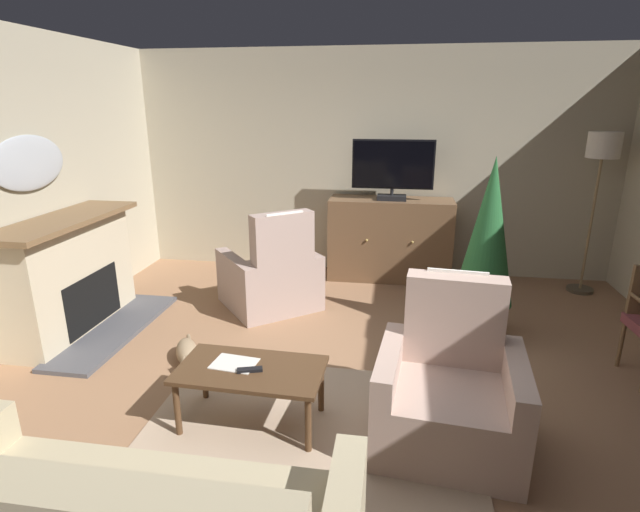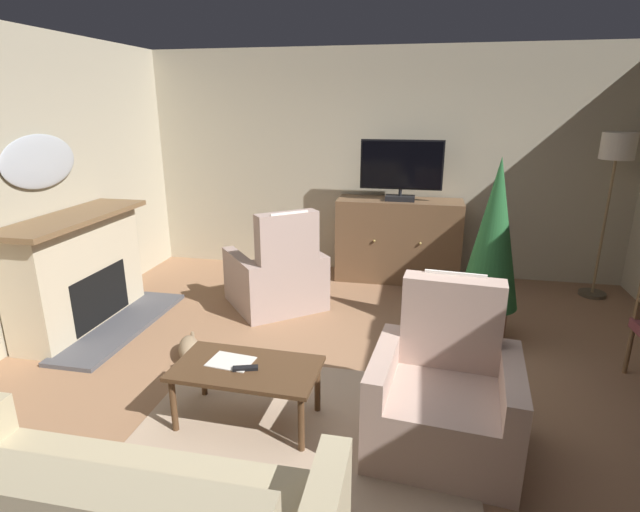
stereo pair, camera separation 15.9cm
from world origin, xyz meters
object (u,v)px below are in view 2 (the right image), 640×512
Objects in this scene: wall_mirror_oval at (40,162)px; folded_newspaper at (231,362)px; television at (401,169)px; armchair_by_fireplace at (277,277)px; armchair_angled_to_table at (444,398)px; coffee_table at (247,373)px; tv_remote at (245,368)px; floor_lamp at (615,164)px; fireplace at (81,274)px; tv_cabinet at (398,242)px; potted_plant_tall_palm_by_window at (493,245)px; cat at (189,351)px.

wall_mirror_oval reaches higher than folded_newspaper.
armchair_by_fireplace is at bearing -138.42° from television.
armchair_angled_to_table is at bearing -81.65° from television.
tv_remote is at bearing -78.06° from coffee_table.
folded_newspaper is 4.60m from floor_lamp.
tv_remote is (2.40, -1.24, -1.19)m from wall_mirror_oval.
television is at bearing 30.77° from wall_mirror_oval.
fireplace is 1.12× the size of tv_cabinet.
potted_plant_tall_palm_by_window reaches higher than tv_remote.
folded_newspaper is at bearing -27.07° from wall_mirror_oval.
folded_newspaper is 1.46m from armchair_angled_to_table.
coffee_table is 1.11m from cat.
tv_cabinet is at bearing 79.21° from folded_newspaper.
floor_lamp is at bearing 45.82° from potted_plant_tall_palm_by_window.
tv_remote is 1.16m from cat.
potted_plant_tall_palm_by_window is (0.90, -1.49, -0.47)m from television.
floor_lamp is (3.53, 1.04, 1.19)m from armchair_by_fireplace.
folded_newspaper is at bearing -29.85° from fireplace.
tv_cabinet is 1.20× the size of armchair_by_fireplace.
folded_newspaper is at bearing -107.79° from television.
fireplace reaches higher than folded_newspaper.
tv_cabinet reaches higher than tv_remote.
floor_lamp is (5.55, 1.88, -0.11)m from wall_mirror_oval.
wall_mirror_oval is 5.86m from floor_lamp.
tv_remote is 0.13× the size of armchair_by_fireplace.
tv_cabinet is 1.50× the size of coffee_table.
fireplace is 2.33m from folded_newspaper.
cat is (1.60, -0.48, -1.54)m from wall_mirror_oval.
armchair_by_fireplace is (-0.37, 2.04, -0.05)m from coffee_table.
coffee_table reaches higher than cat.
armchair_by_fireplace is 3.87m from floor_lamp.
potted_plant_tall_palm_by_window is at bearing -10.36° from armchair_by_fireplace.
television is 3.43m from tv_remote.
floor_lamp is (5.30, 1.88, 0.99)m from fireplace.
tv_remote is at bearing -79.56° from armchair_by_fireplace.
television is at bearing 57.04° from tv_remote.
wall_mirror_oval is at bearing -149.23° from television.
television is (3.26, 1.94, -0.23)m from wall_mirror_oval.
fireplace reaches higher than armchair_by_fireplace.
folded_newspaper is (-0.14, 0.08, -0.01)m from tv_remote.
fireplace is at bearing 0.00° from wall_mirror_oval.
tv_remote is (2.16, -1.24, -0.10)m from fireplace.
wall_mirror_oval is at bearing -173.84° from potted_plant_tall_palm_by_window.
coffee_table is at bearing -26.54° from wall_mirror_oval.
wall_mirror_oval is 2.96m from coffee_table.
wall_mirror_oval is 4.11m from armchair_angled_to_table.
armchair_angled_to_table is (1.70, -2.01, 0.00)m from armchair_by_fireplace.
armchair_angled_to_table reaches higher than tv_cabinet.
armchair_by_fireplace is 2.26m from potted_plant_tall_palm_by_window.
armchair_angled_to_table reaches higher than cat.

